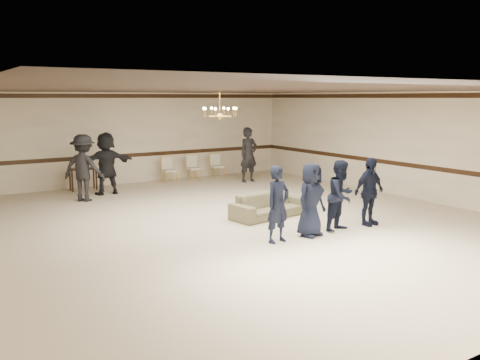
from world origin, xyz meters
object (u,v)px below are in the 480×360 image
at_px(settee, 269,205).
at_px(adult_mid, 106,163).
at_px(banquet_chair_mid, 194,168).
at_px(banquet_chair_left, 169,170).
at_px(boy_c, 341,196).
at_px(banquet_chair_right, 218,166).
at_px(console_table, 83,179).
at_px(adult_left, 84,168).
at_px(boy_d, 369,192).
at_px(chandelier, 220,103).
at_px(adult_right, 249,155).
at_px(boy_a, 278,204).
at_px(boy_b, 311,200).

xyz_separation_m(settee, adult_mid, (-2.50, 5.29, 0.68)).
bearing_deg(banquet_chair_mid, banquet_chair_left, -174.63).
height_order(boy_c, banquet_chair_mid, boy_c).
distance_m(adult_mid, banquet_chair_right, 4.68).
bearing_deg(boy_c, console_table, 99.00).
bearing_deg(boy_c, adult_left, 107.47).
bearing_deg(adult_left, banquet_chair_left, -110.18).
xyz_separation_m(boy_d, banquet_chair_mid, (-0.45, 8.16, -0.35)).
distance_m(chandelier, adult_mid, 5.02).
relative_size(adult_mid, banquet_chair_left, 2.12).
relative_size(settee, console_table, 2.37).
xyz_separation_m(adult_right, console_table, (-5.54, 1.51, -0.62)).
relative_size(boy_d, adult_right, 0.83).
relative_size(boy_a, banquet_chair_right, 1.76).
relative_size(adult_left, banquet_chair_right, 2.12).
bearing_deg(adult_mid, console_table, -68.55).
bearing_deg(boy_d, settee, 123.53).
relative_size(settee, adult_left, 1.06).
bearing_deg(adult_right, boy_b, -115.02).
height_order(boy_b, banquet_chair_mid, boy_b).
relative_size(banquet_chair_mid, console_table, 1.06).
bearing_deg(adult_mid, boy_b, 106.78).
bearing_deg(boy_d, adult_mid, 114.80).
distance_m(boy_a, settee, 2.35).
xyz_separation_m(adult_left, console_table, (0.46, 1.81, -0.62)).
relative_size(adult_mid, banquet_chair_right, 2.12).
relative_size(settee, banquet_chair_left, 2.24).
bearing_deg(chandelier, settee, -45.11).
relative_size(boy_d, adult_left, 0.83).
height_order(boy_c, adult_right, adult_right).
bearing_deg(boy_d, boy_a, 175.86).
height_order(adult_right, console_table, adult_right).
relative_size(settee, adult_right, 1.06).
relative_size(boy_d, settee, 0.78).
xyz_separation_m(banquet_chair_right, console_table, (-5.00, 0.20, -0.09)).
relative_size(settee, banquet_chair_mid, 2.24).
bearing_deg(console_table, banquet_chair_left, 1.90).
height_order(boy_c, banquet_chair_right, boy_c).
bearing_deg(adult_mid, boy_c, 113.05).
distance_m(chandelier, boy_b, 3.59).
bearing_deg(adult_right, adult_mid, 173.40).
height_order(boy_a, banquet_chair_left, boy_a).
relative_size(chandelier, adult_left, 0.48).
bearing_deg(banquet_chair_right, banquet_chair_left, -174.26).
bearing_deg(adult_left, boy_c, 166.36).
bearing_deg(chandelier, boy_b, -77.80).
bearing_deg(banquet_chair_mid, boy_a, -100.08).
distance_m(adult_left, adult_right, 6.01).
height_order(chandelier, settee, chandelier).
bearing_deg(boy_a, boy_b, -8.26).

